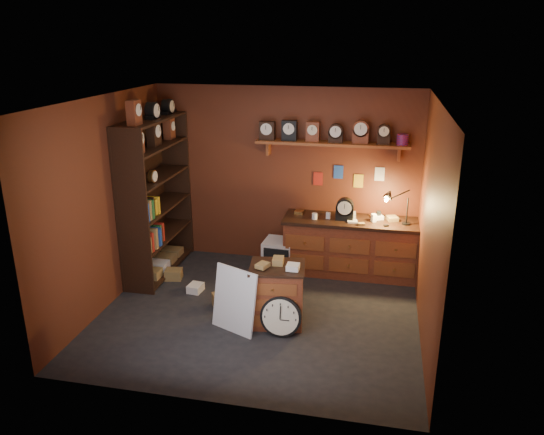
{
  "coord_description": "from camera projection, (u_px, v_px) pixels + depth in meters",
  "views": [
    {
      "loc": [
        1.41,
        -5.89,
        3.39
      ],
      "look_at": [
        0.1,
        0.35,
        1.19
      ],
      "focal_mm": 35.0,
      "sensor_mm": 36.0,
      "label": 1
    }
  ],
  "objects": [
    {
      "name": "mini_fridge",
      "position": [
        279.0,
        255.0,
        8.04
      ],
      "size": [
        0.47,
        0.49,
        0.46
      ],
      "rotation": [
        0.0,
        0.0,
        -0.06
      ],
      "color": "silver",
      "rests_on": "ground"
    },
    {
      "name": "floor_box_a",
      "position": [
        174.0,
        274.0,
        7.76
      ],
      "size": [
        0.27,
        0.24,
        0.15
      ],
      "primitive_type": "cube",
      "rotation": [
        0.0,
        0.0,
        0.17
      ],
      "color": "olive",
      "rests_on": "ground"
    },
    {
      "name": "room_shell",
      "position": [
        264.0,
        182.0,
        6.36
      ],
      "size": [
        4.02,
        3.62,
        2.71
      ],
      "color": "#5F2916",
      "rests_on": "ground"
    },
    {
      "name": "floor",
      "position": [
        259.0,
        313.0,
        6.83
      ],
      "size": [
        4.0,
        4.0,
        0.0
      ],
      "primitive_type": "plane",
      "color": "black",
      "rests_on": "ground"
    },
    {
      "name": "white_panel",
      "position": [
        235.0,
        329.0,
        6.46
      ],
      "size": [
        0.62,
        0.4,
        0.8
      ],
      "primitive_type": "cube",
      "rotation": [
        -0.17,
        0.0,
        -0.42
      ],
      "color": "silver",
      "rests_on": "ground"
    },
    {
      "name": "shelving_unit",
      "position": [
        154.0,
        191.0,
        7.68
      ],
      "size": [
        0.47,
        1.6,
        2.58
      ],
      "color": "black",
      "rests_on": "ground"
    },
    {
      "name": "floor_box_b",
      "position": [
        195.0,
        288.0,
        7.38
      ],
      "size": [
        0.21,
        0.24,
        0.11
      ],
      "primitive_type": "cube",
      "rotation": [
        0.0,
        0.0,
        -0.12
      ],
      "color": "white",
      "rests_on": "ground"
    },
    {
      "name": "low_cabinet",
      "position": [
        277.0,
        292.0,
        6.49
      ],
      "size": [
        0.73,
        0.64,
        0.85
      ],
      "rotation": [
        0.0,
        0.0,
        0.13
      ],
      "color": "brown",
      "rests_on": "ground"
    },
    {
      "name": "big_round_clock",
      "position": [
        281.0,
        317.0,
        6.26
      ],
      "size": [
        0.49,
        0.16,
        0.5
      ],
      "color": "black",
      "rests_on": "ground"
    },
    {
      "name": "floor_box_c",
      "position": [
        223.0,
        300.0,
        6.96
      ],
      "size": [
        0.32,
        0.31,
        0.19
      ],
      "primitive_type": "cube",
      "rotation": [
        0.0,
        0.0,
        0.57
      ],
      "color": "olive",
      "rests_on": "ground"
    },
    {
      "name": "workbench",
      "position": [
        351.0,
        244.0,
        7.83
      ],
      "size": [
        1.99,
        0.66,
        1.36
      ],
      "color": "brown",
      "rests_on": "ground"
    }
  ]
}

